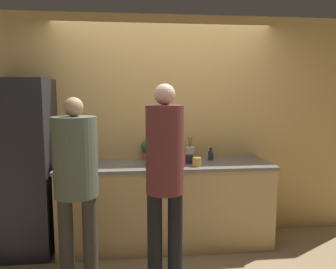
{
  "coord_description": "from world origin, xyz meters",
  "views": [
    {
      "loc": [
        -0.35,
        -3.18,
        1.7
      ],
      "look_at": [
        0.0,
        0.15,
        1.29
      ],
      "focal_mm": 35.0,
      "sensor_mm": 36.0,
      "label": 1
    }
  ],
  "objects": [
    {
      "name": "person_center",
      "position": [
        -0.09,
        -0.46,
        1.05
      ],
      "size": [
        0.32,
        0.32,
        1.79
      ],
      "color": "black",
      "rests_on": "ground_plane"
    },
    {
      "name": "cup_black",
      "position": [
        0.26,
        0.34,
        0.98
      ],
      "size": [
        0.09,
        0.09,
        0.09
      ],
      "color": "#28282D",
      "rests_on": "counter"
    },
    {
      "name": "fruit_bowl",
      "position": [
        -0.07,
        0.31,
        0.99
      ],
      "size": [
        0.31,
        0.31,
        0.14
      ],
      "color": "brown",
      "rests_on": "counter"
    },
    {
      "name": "utensil_crock",
      "position": [
        0.31,
        0.59,
        1.01
      ],
      "size": [
        0.11,
        0.11,
        0.26
      ],
      "color": "silver",
      "rests_on": "counter"
    },
    {
      "name": "ground_plane",
      "position": [
        0.0,
        0.0,
        0.0
      ],
      "size": [
        14.0,
        14.0,
        0.0
      ],
      "primitive_type": "plane",
      "color": "#9E8460"
    },
    {
      "name": "potted_plant",
      "position": [
        -0.19,
        0.59,
        1.07
      ],
      "size": [
        0.16,
        0.16,
        0.24
      ],
      "color": "#9E6042",
      "rests_on": "counter"
    },
    {
      "name": "counter",
      "position": [
        0.0,
        0.36,
        0.47
      ],
      "size": [
        2.34,
        0.66,
        0.94
      ],
      "color": "tan",
      "rests_on": "ground_plane"
    },
    {
      "name": "bottle_red",
      "position": [
        0.15,
        0.14,
        1.03
      ],
      "size": [
        0.06,
        0.06,
        0.23
      ],
      "color": "red",
      "rests_on": "counter"
    },
    {
      "name": "bottle_dark",
      "position": [
        0.54,
        0.49,
        0.99
      ],
      "size": [
        0.06,
        0.06,
        0.14
      ],
      "color": "#333338",
      "rests_on": "counter"
    },
    {
      "name": "cup_yellow",
      "position": [
        0.31,
        0.19,
        0.98
      ],
      "size": [
        0.09,
        0.09,
        0.1
      ],
      "color": "gold",
      "rests_on": "counter"
    },
    {
      "name": "wall_back",
      "position": [
        0.0,
        0.68,
        1.3
      ],
      "size": [
        5.2,
        0.06,
        2.6
      ],
      "color": "#E0B266",
      "rests_on": "ground_plane"
    },
    {
      "name": "person_left",
      "position": [
        -0.86,
        -0.3,
        1.02
      ],
      "size": [
        0.38,
        0.38,
        1.67
      ],
      "color": "#38332D",
      "rests_on": "ground_plane"
    },
    {
      "name": "refrigerator",
      "position": [
        -1.51,
        0.35,
        0.93
      ],
      "size": [
        0.6,
        0.64,
        1.86
      ],
      "color": "#232328",
      "rests_on": "ground_plane"
    }
  ]
}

